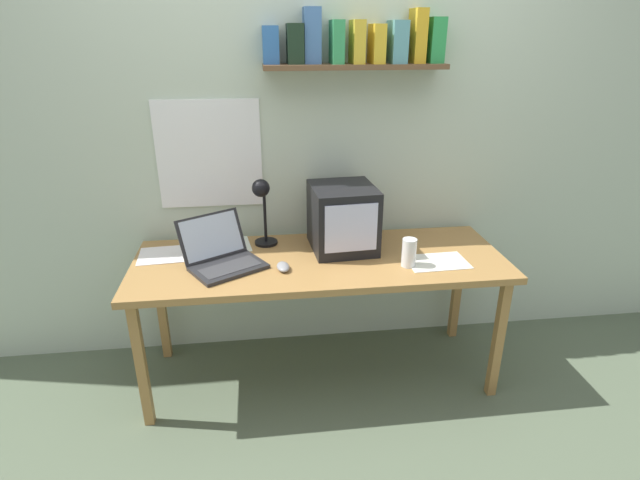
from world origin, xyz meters
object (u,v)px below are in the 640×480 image
at_px(corner_desk, 320,268).
at_px(printed_handout, 233,245).
at_px(laptop, 221,254).
at_px(loose_paper_near_laptop, 168,255).
at_px(crt_monitor, 343,218).
at_px(loose_paper_near_monitor, 437,262).
at_px(juice_glass, 409,254).
at_px(desk_lamp, 262,202).
at_px(computer_mouse, 283,267).

bearing_deg(corner_desk, printed_handout, 154.02).
height_order(laptop, loose_paper_near_laptop, laptop).
bearing_deg(crt_monitor, corner_desk, -142.98).
relative_size(loose_paper_near_monitor, printed_handout, 1.30).
bearing_deg(juice_glass, corner_desk, 161.39).
bearing_deg(juice_glass, loose_paper_near_laptop, 166.91).
height_order(juice_glass, loose_paper_near_laptop, juice_glass).
height_order(corner_desk, printed_handout, printed_handout).
bearing_deg(desk_lamp, printed_handout, -174.64).
height_order(laptop, computer_mouse, laptop).
xyz_separation_m(juice_glass, loose_paper_near_laptop, (-1.19, 0.28, -0.06)).
relative_size(juice_glass, printed_handout, 0.60).
bearing_deg(computer_mouse, juice_glass, -2.87).
height_order(juice_glass, printed_handout, juice_glass).
height_order(corner_desk, computer_mouse, computer_mouse).
bearing_deg(loose_paper_near_laptop, computer_mouse, -23.01).
height_order(desk_lamp, loose_paper_near_monitor, desk_lamp).
height_order(laptop, juice_glass, laptop).
relative_size(corner_desk, crt_monitor, 5.05).
bearing_deg(computer_mouse, loose_paper_near_laptop, 156.99).
height_order(crt_monitor, loose_paper_near_monitor, crt_monitor).
relative_size(crt_monitor, computer_mouse, 3.37).
xyz_separation_m(corner_desk, computer_mouse, (-0.19, -0.11, 0.07)).
distance_m(laptop, loose_paper_near_laptop, 0.33).
distance_m(corner_desk, loose_paper_near_monitor, 0.59).
distance_m(desk_lamp, juice_glass, 0.79).
bearing_deg(loose_paper_near_monitor, computer_mouse, 179.28).
bearing_deg(laptop, crt_monitor, -19.03).
xyz_separation_m(juice_glass, printed_handout, (-0.86, 0.36, -0.06)).
xyz_separation_m(desk_lamp, loose_paper_near_laptop, (-0.50, -0.05, -0.25)).
relative_size(crt_monitor, loose_paper_near_monitor, 1.22).
xyz_separation_m(corner_desk, laptop, (-0.49, -0.01, 0.11)).
bearing_deg(laptop, loose_paper_near_monitor, -36.55).
distance_m(corner_desk, printed_handout, 0.50).
relative_size(laptop, loose_paper_near_monitor, 1.48).
relative_size(laptop, printed_handout, 1.93).
bearing_deg(desk_lamp, crt_monitor, 6.38).
bearing_deg(corner_desk, crt_monitor, 41.15).
height_order(crt_monitor, laptop, crt_monitor).
bearing_deg(printed_handout, desk_lamp, -10.58).
distance_m(desk_lamp, computer_mouse, 0.39).
bearing_deg(juice_glass, printed_handout, 157.49).
relative_size(crt_monitor, loose_paper_near_laptop, 1.21).
relative_size(laptop, juice_glass, 3.19).
xyz_separation_m(computer_mouse, loose_paper_near_laptop, (-0.58, 0.25, -0.01)).
relative_size(computer_mouse, printed_handout, 0.47).
height_order(crt_monitor, loose_paper_near_laptop, crt_monitor).
xyz_separation_m(crt_monitor, computer_mouse, (-0.33, -0.23, -0.15)).
distance_m(desk_lamp, loose_paper_near_laptop, 0.56).
xyz_separation_m(crt_monitor, desk_lamp, (-0.41, 0.07, 0.08)).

